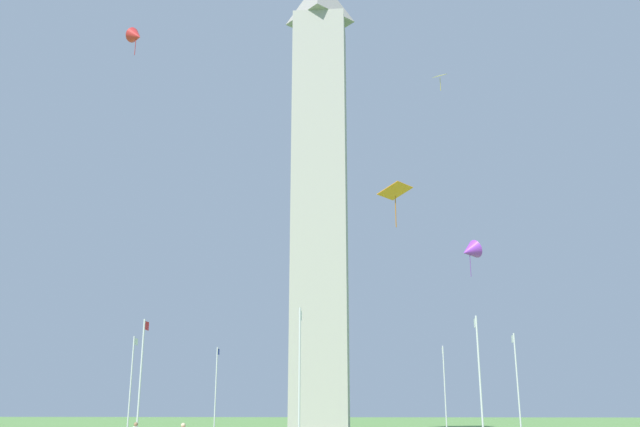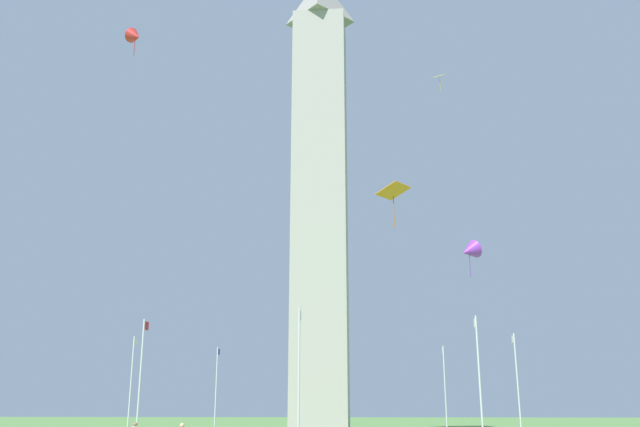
{
  "view_description": "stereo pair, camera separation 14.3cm",
  "coord_description": "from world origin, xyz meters",
  "px_view_note": "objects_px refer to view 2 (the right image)",
  "views": [
    {
      "loc": [
        -62.93,
        -4.84,
        2.47
      ],
      "look_at": [
        0.0,
        0.0,
        20.72
      ],
      "focal_mm": 37.81,
      "sensor_mm": 36.0,
      "label": 1
    },
    {
      "loc": [
        -62.92,
        -4.99,
        2.47
      ],
      "look_at": [
        0.0,
        0.0,
        20.72
      ],
      "focal_mm": 37.81,
      "sensor_mm": 36.0,
      "label": 2
    }
  ],
  "objects_px": {
    "kite_red_delta": "(135,36)",
    "kite_purple_delta": "(469,251)",
    "kite_yellow_diamond": "(440,76)",
    "flagpole_se": "(141,374)",
    "flagpole_e": "(131,381)",
    "obelisk_monument": "(320,184)",
    "flagpole_n": "(332,386)",
    "flagpole_sw": "(479,373)",
    "flagpole_ne": "(216,385)",
    "flagpole_nw": "(445,384)",
    "flagpole_w": "(517,380)",
    "flagpole_s": "(299,370)",
    "kite_orange_diamond": "(393,192)"
  },
  "relations": [
    {
      "from": "flagpole_sw",
      "to": "kite_purple_delta",
      "type": "height_order",
      "value": "kite_purple_delta"
    },
    {
      "from": "flagpole_se",
      "to": "kite_purple_delta",
      "type": "bearing_deg",
      "value": -93.6
    },
    {
      "from": "flagpole_sw",
      "to": "kite_yellow_diamond",
      "type": "relative_size",
      "value": 5.11
    },
    {
      "from": "flagpole_sw",
      "to": "flagpole_ne",
      "type": "bearing_deg",
      "value": 45.0
    },
    {
      "from": "flagpole_n",
      "to": "flagpole_sw",
      "type": "distance_m",
      "value": 32.63
    },
    {
      "from": "flagpole_se",
      "to": "kite_red_delta",
      "type": "xyz_separation_m",
      "value": [
        -14.31,
        -3.05,
        19.83
      ]
    },
    {
      "from": "kite_purple_delta",
      "to": "kite_red_delta",
      "type": "xyz_separation_m",
      "value": [
        -12.76,
        21.54,
        11.18
      ]
    },
    {
      "from": "flagpole_nw",
      "to": "obelisk_monument",
      "type": "bearing_deg",
      "value": 135.12
    },
    {
      "from": "flagpole_e",
      "to": "kite_yellow_diamond",
      "type": "height_order",
      "value": "kite_yellow_diamond"
    },
    {
      "from": "flagpole_w",
      "to": "flagpole_n",
      "type": "bearing_deg",
      "value": 45.0
    },
    {
      "from": "kite_yellow_diamond",
      "to": "flagpole_w",
      "type": "bearing_deg",
      "value": -38.32
    },
    {
      "from": "flagpole_se",
      "to": "flagpole_nw",
      "type": "distance_m",
      "value": 35.32
    },
    {
      "from": "kite_orange_diamond",
      "to": "kite_red_delta",
      "type": "bearing_deg",
      "value": 61.36
    },
    {
      "from": "obelisk_monument",
      "to": "flagpole_se",
      "type": "distance_m",
      "value": 25.8
    },
    {
      "from": "flagpole_w",
      "to": "kite_yellow_diamond",
      "type": "bearing_deg",
      "value": 141.68
    },
    {
      "from": "flagpole_nw",
      "to": "flagpole_e",
      "type": "bearing_deg",
      "value": 112.5
    },
    {
      "from": "flagpole_s",
      "to": "kite_orange_diamond",
      "type": "xyz_separation_m",
      "value": [
        -17.54,
        -5.95,
        6.52
      ]
    },
    {
      "from": "kite_yellow_diamond",
      "to": "flagpole_e",
      "type": "bearing_deg",
      "value": 74.66
    },
    {
      "from": "flagpole_e",
      "to": "kite_purple_delta",
      "type": "relative_size",
      "value": 3.26
    },
    {
      "from": "flagpole_nw",
      "to": "kite_orange_diamond",
      "type": "bearing_deg",
      "value": 172.2
    },
    {
      "from": "flagpole_se",
      "to": "kite_purple_delta",
      "type": "distance_m",
      "value": 26.11
    },
    {
      "from": "flagpole_n",
      "to": "flagpole_e",
      "type": "bearing_deg",
      "value": 135.0
    },
    {
      "from": "flagpole_nw",
      "to": "kite_purple_delta",
      "type": "xyz_separation_m",
      "value": [
        -26.52,
        0.38,
        8.65
      ]
    },
    {
      "from": "flagpole_se",
      "to": "kite_orange_diamond",
      "type": "bearing_deg",
      "value": -140.93
    },
    {
      "from": "flagpole_ne",
      "to": "kite_purple_delta",
      "type": "relative_size",
      "value": 3.26
    },
    {
      "from": "flagpole_w",
      "to": "kite_red_delta",
      "type": "height_order",
      "value": "kite_red_delta"
    },
    {
      "from": "flagpole_e",
      "to": "kite_yellow_diamond",
      "type": "bearing_deg",
      "value": -105.34
    },
    {
      "from": "flagpole_e",
      "to": "flagpole_w",
      "type": "relative_size",
      "value": 1.0
    },
    {
      "from": "flagpole_n",
      "to": "flagpole_w",
      "type": "relative_size",
      "value": 1.0
    },
    {
      "from": "obelisk_monument",
      "to": "flagpole_nw",
      "type": "bearing_deg",
      "value": -44.88
    },
    {
      "from": "obelisk_monument",
      "to": "flagpole_n",
      "type": "xyz_separation_m",
      "value": [
        17.71,
        0.0,
        -18.85
      ]
    },
    {
      "from": "flagpole_s",
      "to": "kite_red_delta",
      "type": "height_order",
      "value": "kite_red_delta"
    },
    {
      "from": "obelisk_monument",
      "to": "kite_purple_delta",
      "type": "distance_m",
      "value": 21.11
    },
    {
      "from": "flagpole_n",
      "to": "kite_purple_delta",
      "type": "relative_size",
      "value": 3.26
    },
    {
      "from": "flagpole_ne",
      "to": "kite_purple_delta",
      "type": "xyz_separation_m",
      "value": [
        -26.52,
        -24.59,
        8.65
      ]
    },
    {
      "from": "kite_purple_delta",
      "to": "kite_yellow_diamond",
      "type": "xyz_separation_m",
      "value": [
        6.07,
        0.74,
        17.42
      ]
    },
    {
      "from": "flagpole_n",
      "to": "flagpole_sw",
      "type": "xyz_separation_m",
      "value": [
        -30.14,
        -12.49,
        0.0
      ]
    },
    {
      "from": "flagpole_n",
      "to": "flagpole_nw",
      "type": "distance_m",
      "value": 13.52
    },
    {
      "from": "kite_yellow_diamond",
      "to": "kite_red_delta",
      "type": "bearing_deg",
      "value": 132.16
    },
    {
      "from": "flagpole_e",
      "to": "flagpole_se",
      "type": "xyz_separation_m",
      "value": [
        -12.49,
        -5.17,
        0.0
      ]
    },
    {
      "from": "flagpole_n",
      "to": "flagpole_e",
      "type": "height_order",
      "value": "same"
    },
    {
      "from": "flagpole_ne",
      "to": "kite_red_delta",
      "type": "relative_size",
      "value": 4.65
    },
    {
      "from": "flagpole_e",
      "to": "flagpole_s",
      "type": "relative_size",
      "value": 1.0
    },
    {
      "from": "flagpole_nw",
      "to": "flagpole_w",
      "type": "bearing_deg",
      "value": -157.5
    },
    {
      "from": "flagpole_sw",
      "to": "flagpole_nw",
      "type": "xyz_separation_m",
      "value": [
        24.97,
        -0.0,
        0.0
      ]
    },
    {
      "from": "kite_red_delta",
      "to": "kite_purple_delta",
      "type": "bearing_deg",
      "value": -59.36
    },
    {
      "from": "kite_purple_delta",
      "to": "kite_red_delta",
      "type": "bearing_deg",
      "value": 120.64
    },
    {
      "from": "flagpole_e",
      "to": "flagpole_sw",
      "type": "xyz_separation_m",
      "value": [
        -12.49,
        -30.14,
        0.0
      ]
    },
    {
      "from": "kite_red_delta",
      "to": "kite_yellow_diamond",
      "type": "xyz_separation_m",
      "value": [
        18.83,
        -20.8,
        6.24
      ]
    },
    {
      "from": "kite_red_delta",
      "to": "kite_yellow_diamond",
      "type": "distance_m",
      "value": 28.75
    }
  ]
}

